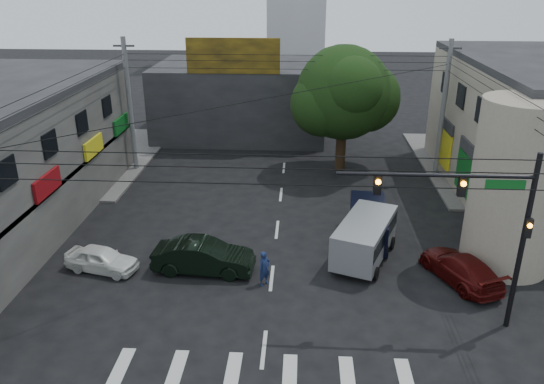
# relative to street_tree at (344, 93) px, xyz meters

# --- Properties ---
(ground) EXTENTS (160.00, 160.00, 0.00)m
(ground) POSITION_rel_street_tree_xyz_m (-4.00, -17.00, -5.47)
(ground) COLOR black
(ground) RESTS_ON ground
(sidewalk_far_left) EXTENTS (16.00, 16.00, 0.15)m
(sidewalk_far_left) POSITION_rel_street_tree_xyz_m (-22.00, 1.00, -5.40)
(sidewalk_far_left) COLOR #514F4C
(sidewalk_far_left) RESTS_ON ground
(sidewalk_far_right) EXTENTS (16.00, 16.00, 0.15)m
(sidewalk_far_right) POSITION_rel_street_tree_xyz_m (14.00, 1.00, -5.40)
(sidewalk_far_right) COLOR #514F4C
(sidewalk_far_right) RESTS_ON ground
(corner_column) EXTENTS (4.00, 4.00, 8.00)m
(corner_column) POSITION_rel_street_tree_xyz_m (7.00, -13.00, -1.47)
(corner_column) COLOR gray
(corner_column) RESTS_ON ground
(building_far) EXTENTS (14.00, 10.00, 6.00)m
(building_far) POSITION_rel_street_tree_xyz_m (-8.00, 9.00, -2.47)
(building_far) COLOR #232326
(building_far) RESTS_ON ground
(billboard) EXTENTS (7.00, 0.30, 2.60)m
(billboard) POSITION_rel_street_tree_xyz_m (-8.00, 4.10, 1.83)
(billboard) COLOR olive
(billboard) RESTS_ON building_far
(street_tree) EXTENTS (6.40, 6.40, 8.70)m
(street_tree) POSITION_rel_street_tree_xyz_m (0.00, 0.00, 0.00)
(street_tree) COLOR black
(street_tree) RESTS_ON ground
(traffic_gantry) EXTENTS (7.10, 0.35, 7.20)m
(traffic_gantry) POSITION_rel_street_tree_xyz_m (3.82, -18.00, -0.64)
(traffic_gantry) COLOR black
(traffic_gantry) RESTS_ON ground
(utility_pole_far_left) EXTENTS (0.32, 0.32, 9.20)m
(utility_pole_far_left) POSITION_rel_street_tree_xyz_m (-14.50, -1.00, -0.87)
(utility_pole_far_left) COLOR #59595B
(utility_pole_far_left) RESTS_ON ground
(utility_pole_far_right) EXTENTS (0.32, 0.32, 9.20)m
(utility_pole_far_right) POSITION_rel_street_tree_xyz_m (6.50, -1.00, -0.87)
(utility_pole_far_right) COLOR #59595B
(utility_pole_far_right) RESTS_ON ground
(dark_sedan) EXTENTS (2.22, 4.90, 1.55)m
(dark_sedan) POSITION_rel_street_tree_xyz_m (-7.20, -14.56, -4.70)
(dark_sedan) COLOR black
(dark_sedan) RESTS_ON ground
(white_compact) EXTENTS (3.00, 4.12, 1.18)m
(white_compact) POSITION_rel_street_tree_xyz_m (-11.99, -14.74, -4.88)
(white_compact) COLOR white
(white_compact) RESTS_ON ground
(maroon_sedan) EXTENTS (5.10, 5.80, 1.29)m
(maroon_sedan) POSITION_rel_street_tree_xyz_m (4.52, -14.69, -4.83)
(maroon_sedan) COLOR #460B0A
(maroon_sedan) RESTS_ON ground
(silver_minivan) EXTENTS (6.19, 5.27, 2.08)m
(silver_minivan) POSITION_rel_street_tree_xyz_m (0.37, -12.97, -4.43)
(silver_minivan) COLOR gray
(silver_minivan) RESTS_ON ground
(navy_van) EXTENTS (5.04, 2.62, 1.89)m
(navy_van) POSITION_rel_street_tree_xyz_m (0.71, -11.10, -4.53)
(navy_van) COLOR black
(navy_van) RESTS_ON ground
(traffic_officer) EXTENTS (0.99, 0.99, 1.64)m
(traffic_officer) POSITION_rel_street_tree_xyz_m (-4.29, -15.55, -4.65)
(traffic_officer) COLOR #142148
(traffic_officer) RESTS_ON ground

